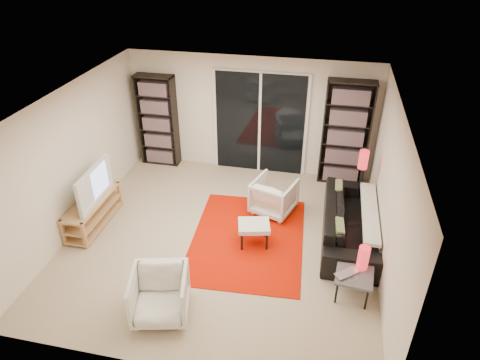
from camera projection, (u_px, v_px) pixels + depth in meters
name	position (u px, v px, depth m)	size (l,w,h in m)	color
floor	(222.00, 238.00, 7.16)	(5.00, 5.00, 0.00)	#B8A68D
wall_back	(251.00, 115.00, 8.64)	(5.00, 0.02, 2.40)	silver
wall_front	(160.00, 297.00, 4.45)	(5.00, 0.02, 2.40)	silver
wall_left	(72.00, 161.00, 6.99)	(0.02, 5.00, 2.40)	silver
wall_right	(390.00, 196.00, 6.10)	(0.02, 5.00, 2.40)	silver
ceiling	(218.00, 103.00, 5.92)	(5.00, 5.00, 0.02)	white
sliding_door	(260.00, 124.00, 8.65)	(1.92, 0.08, 2.16)	white
bookshelf_left	(158.00, 121.00, 8.96)	(0.80, 0.30, 1.95)	black
bookshelf_right	(346.00, 134.00, 8.23)	(0.90, 0.30, 2.10)	black
tv_stand	(93.00, 211.00, 7.38)	(0.43, 1.35, 0.50)	tan
tv	(88.00, 184.00, 7.09)	(1.10, 0.14, 0.63)	black
rug	(248.00, 239.00, 7.15)	(1.82, 2.47, 0.01)	#C11300
sofa	(351.00, 221.00, 7.03)	(2.23, 0.87, 0.65)	black
armchair_back	(274.00, 196.00, 7.68)	(0.70, 0.72, 0.65)	silver
armchair_front	(160.00, 295.00, 5.62)	(0.73, 0.75, 0.68)	silver
ottoman	(254.00, 227.00, 6.88)	(0.58, 0.52, 0.40)	silver
side_table	(354.00, 277.00, 5.89)	(0.55, 0.55, 0.40)	#4B4A50
laptop	(349.00, 275.00, 5.83)	(0.36, 0.23, 0.03)	silver
table_lamp	(363.00, 258.00, 5.89)	(0.16, 0.16, 0.36)	red
floor_lamp	(362.00, 167.00, 7.39)	(0.18, 0.18, 1.23)	black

